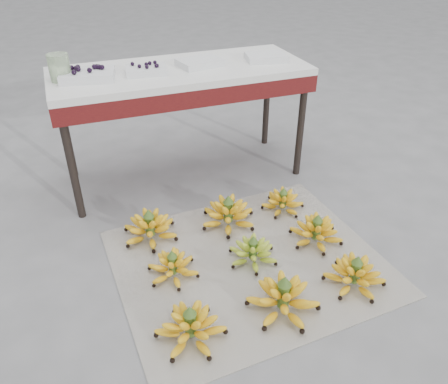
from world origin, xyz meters
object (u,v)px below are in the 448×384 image
object	(u,v)px
tray_far_right	(266,57)
newspaper_mat	(249,262)
bunch_front_right	(355,275)
bunch_back_left	(150,228)
bunch_front_center	(283,298)
tray_far_left	(87,75)
bunch_mid_left	(173,267)
bunch_mid_right	(316,232)
bunch_back_right	(283,202)
vendor_table	(181,82)
tray_right	(200,62)
glass_jar	(59,68)
bunch_back_center	(228,214)
bunch_mid_center	(253,252)
tray_left	(147,70)
bunch_front_left	(191,327)

from	to	relation	value
tray_far_right	newspaper_mat	bearing A→B (deg)	-118.13
bunch_front_right	bunch_back_left	xyz separation A→B (m)	(-0.79, 0.67, 0.00)
bunch_front_center	tray_far_left	size ratio (longest dim) A/B	1.09
bunch_back_left	tray_far_left	xyz separation A→B (m)	(-0.15, 0.55, 0.66)
bunch_mid_left	tray_far_right	bearing A→B (deg)	46.41
bunch_mid_right	tray_far_right	bearing A→B (deg)	89.66
tray_far_left	bunch_mid_right	bearing A→B (deg)	-43.09
bunch_front_center	tray_far_left	xyz separation A→B (m)	(-0.57, 1.24, 0.66)
bunch_front_center	bunch_back_right	size ratio (longest dim) A/B	1.09
bunch_front_right	vendor_table	size ratio (longest dim) A/B	0.23
tray_right	glass_jar	bearing A→B (deg)	179.60
bunch_back_center	tray_far_right	distance (m)	0.98
bunch_mid_center	tray_far_right	bearing A→B (deg)	66.98
tray_far_left	bunch_front_right	bearing A→B (deg)	-52.41
bunch_back_right	tray_far_right	size ratio (longest dim) A/B	1.16
tray_far_right	bunch_back_center	bearing A→B (deg)	-128.79
newspaper_mat	bunch_mid_center	world-z (taller)	bunch_mid_center
tray_left	glass_jar	bearing A→B (deg)	175.65
bunch_front_right	tray_far_left	world-z (taller)	tray_far_left
bunch_front_left	tray_right	size ratio (longest dim) A/B	1.39
bunch_back_right	glass_jar	xyz separation A→B (m)	(-1.05, 0.59, 0.71)
newspaper_mat	tray_right	size ratio (longest dim) A/B	4.62
vendor_table	bunch_mid_right	bearing A→B (deg)	-64.63
bunch_mid_center	glass_jar	size ratio (longest dim) A/B	1.89
bunch_front_center	tray_right	xyz separation A→B (m)	(0.06, 1.26, 0.65)
bunch_back_left	bunch_back_right	distance (m)	0.76
tray_right	bunch_back_left	bearing A→B (deg)	-129.85
newspaper_mat	bunch_mid_right	xyz separation A→B (m)	(0.39, 0.03, 0.06)
bunch_back_right	tray_right	xyz separation A→B (m)	(-0.28, 0.59, 0.66)
newspaper_mat	bunch_back_right	size ratio (longest dim) A/B	4.07
bunch_front_center	bunch_back_center	world-z (taller)	bunch_front_center
tray_far_left	tray_left	bearing A→B (deg)	-1.34
vendor_table	tray_far_right	bearing A→B (deg)	-4.12
bunch_front_right	tray_right	world-z (taller)	tray_right
newspaper_mat	vendor_table	xyz separation A→B (m)	(-0.04, 0.94, 0.62)
tray_right	tray_far_right	size ratio (longest dim) A/B	1.02
bunch_mid_left	bunch_back_center	size ratio (longest dim) A/B	0.69
tray_far_right	glass_jar	xyz separation A→B (m)	(-1.17, 0.04, 0.05)
bunch_mid_center	bunch_back_center	distance (m)	0.32
newspaper_mat	tray_far_left	distance (m)	1.29
tray_far_left	tray_far_right	distance (m)	1.03
bunch_back_center	tray_far_right	size ratio (longest dim) A/B	1.35
bunch_mid_right	vendor_table	xyz separation A→B (m)	(-0.43, 0.91, 0.56)
vendor_table	bunch_mid_left	bearing A→B (deg)	-110.04
bunch_front_left	bunch_front_center	xyz separation A→B (m)	(0.41, 0.00, 0.01)
bunch_back_left	newspaper_mat	bearing A→B (deg)	-53.92
bunch_back_center	tray_left	size ratio (longest dim) A/B	1.48
bunch_front_center	bunch_mid_right	xyz separation A→B (m)	(0.37, 0.36, -0.01)
bunch_mid_center	bunch_back_left	size ratio (longest dim) A/B	0.76
tray_far_left	tray_far_right	xyz separation A→B (m)	(1.03, -0.01, -0.01)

